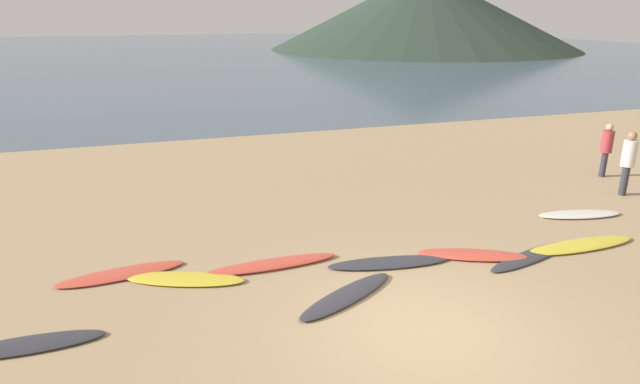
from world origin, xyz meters
The scene contains 15 objects.
ground_plane centered at (0.00, 10.00, -0.10)m, with size 120.00×120.00×0.20m, color tan.
ocean_water centered at (0.00, 64.76, 0.00)m, with size 140.00×100.00×0.01m, color #475B6B.
headland_hill centered at (31.55, 59.30, 4.84)m, with size 39.47×39.47×9.68m, color #28382B.
surfboard_0 centered at (-5.89, 1.46, 0.04)m, with size 2.25×0.53×0.07m, color #333338.
surfboard_1 centered at (-4.58, 3.46, 0.04)m, with size 2.37×0.58×0.08m, color #D84C38.
surfboard_2 centered at (-3.43, 2.87, 0.04)m, with size 2.24×0.60×0.08m, color yellow.
surfboard_3 centered at (-1.77, 2.96, 0.05)m, with size 2.68×0.49×0.10m, color #D84C38.
surfboard_4 centered at (-0.79, 1.35, 0.04)m, with size 2.29×0.52×0.08m, color #333338.
surfboard_5 centered at (0.47, 2.33, 0.04)m, with size 2.46×0.55×0.08m, color #333338.
surfboard_6 centered at (2.25, 2.11, 0.05)m, with size 2.24×0.57×0.09m, color #D84C38.
surfboard_7 centered at (3.37, 1.71, 0.03)m, with size 2.48×0.45×0.06m, color #333338.
surfboard_8 centered at (4.73, 1.82, 0.04)m, with size 2.69×0.58×0.09m, color yellow.
surfboard_9 centered at (6.07, 3.33, 0.05)m, with size 2.09×0.58×0.09m, color silver.
person_0 centered at (8.37, 4.27, 1.04)m, with size 0.36×0.36×1.76m.
person_1 centered at (9.20, 5.84, 0.96)m, with size 0.33×0.33×1.63m.
Camera 1 is at (-3.85, -6.53, 4.79)m, focal length 30.44 mm.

